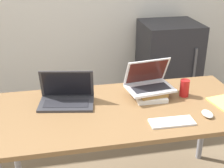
{
  "coord_description": "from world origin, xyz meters",
  "views": [
    {
      "loc": [
        -0.43,
        -1.36,
        1.77
      ],
      "look_at": [
        -0.08,
        0.39,
        0.95
      ],
      "focal_mm": 50.0,
      "sensor_mm": 36.0,
      "label": 1
    }
  ],
  "objects_px": {
    "book_stack": "(149,93)",
    "mouse": "(207,114)",
    "laptop_on_books": "(149,83)",
    "mini_fridge": "(167,68)",
    "laptop_left": "(67,97)",
    "wireless_keyboard": "(172,122)",
    "soda_can": "(184,88)"
  },
  "relations": [
    {
      "from": "book_stack",
      "to": "mouse",
      "type": "bearing_deg",
      "value": -50.75
    },
    {
      "from": "laptop_on_books",
      "to": "mini_fridge",
      "type": "xyz_separation_m",
      "value": [
        0.58,
        1.11,
        -0.37
      ]
    },
    {
      "from": "laptop_left",
      "to": "laptop_on_books",
      "type": "relative_size",
      "value": 1.15
    },
    {
      "from": "wireless_keyboard",
      "to": "mouse",
      "type": "bearing_deg",
      "value": 7.84
    },
    {
      "from": "book_stack",
      "to": "laptop_on_books",
      "type": "relative_size",
      "value": 0.75
    },
    {
      "from": "laptop_left",
      "to": "soda_can",
      "type": "distance_m",
      "value": 0.82
    },
    {
      "from": "mouse",
      "to": "wireless_keyboard",
      "type": "bearing_deg",
      "value": -172.16
    },
    {
      "from": "book_stack",
      "to": "soda_can",
      "type": "bearing_deg",
      "value": -10.22
    },
    {
      "from": "laptop_left",
      "to": "laptop_on_books",
      "type": "height_order",
      "value": "laptop_on_books"
    },
    {
      "from": "book_stack",
      "to": "wireless_keyboard",
      "type": "bearing_deg",
      "value": -85.79
    },
    {
      "from": "book_stack",
      "to": "mini_fridge",
      "type": "height_order",
      "value": "mini_fridge"
    },
    {
      "from": "book_stack",
      "to": "mouse",
      "type": "distance_m",
      "value": 0.44
    },
    {
      "from": "laptop_left",
      "to": "mini_fridge",
      "type": "xyz_separation_m",
      "value": [
        1.16,
        1.11,
        -0.31
      ]
    },
    {
      "from": "soda_can",
      "to": "laptop_on_books",
      "type": "bearing_deg",
      "value": 167.95
    },
    {
      "from": "mouse",
      "to": "soda_can",
      "type": "relative_size",
      "value": 0.81
    },
    {
      "from": "mouse",
      "to": "soda_can",
      "type": "distance_m",
      "value": 0.3
    },
    {
      "from": "laptop_on_books",
      "to": "mouse",
      "type": "bearing_deg",
      "value": -51.22
    },
    {
      "from": "laptop_on_books",
      "to": "mouse",
      "type": "xyz_separation_m",
      "value": [
        0.28,
        -0.35,
        -0.09
      ]
    },
    {
      "from": "wireless_keyboard",
      "to": "soda_can",
      "type": "xyz_separation_m",
      "value": [
        0.22,
        0.33,
        0.05
      ]
    },
    {
      "from": "mini_fridge",
      "to": "book_stack",
      "type": "bearing_deg",
      "value": -117.34
    },
    {
      "from": "laptop_left",
      "to": "wireless_keyboard",
      "type": "height_order",
      "value": "laptop_left"
    },
    {
      "from": "book_stack",
      "to": "laptop_on_books",
      "type": "xyz_separation_m",
      "value": [
        -0.0,
        0.01,
        0.07
      ]
    },
    {
      "from": "wireless_keyboard",
      "to": "mini_fridge",
      "type": "bearing_deg",
      "value": 69.68
    },
    {
      "from": "mouse",
      "to": "soda_can",
      "type": "height_order",
      "value": "soda_can"
    },
    {
      "from": "mouse",
      "to": "laptop_on_books",
      "type": "bearing_deg",
      "value": 128.78
    },
    {
      "from": "book_stack",
      "to": "soda_can",
      "type": "xyz_separation_m",
      "value": [
        0.24,
        -0.04,
        0.03
      ]
    },
    {
      "from": "soda_can",
      "to": "mini_fridge",
      "type": "bearing_deg",
      "value": 73.89
    },
    {
      "from": "laptop_on_books",
      "to": "laptop_left",
      "type": "bearing_deg",
      "value": 179.98
    },
    {
      "from": "laptop_on_books",
      "to": "mini_fridge",
      "type": "height_order",
      "value": "laptop_on_books"
    },
    {
      "from": "laptop_left",
      "to": "soda_can",
      "type": "height_order",
      "value": "laptop_left"
    },
    {
      "from": "laptop_on_books",
      "to": "soda_can",
      "type": "xyz_separation_m",
      "value": [
        0.25,
        -0.05,
        -0.04
      ]
    },
    {
      "from": "wireless_keyboard",
      "to": "mouse",
      "type": "xyz_separation_m",
      "value": [
        0.25,
        0.03,
        0.01
      ]
    }
  ]
}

